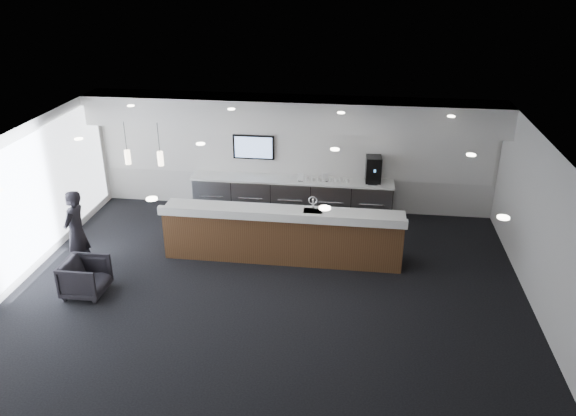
# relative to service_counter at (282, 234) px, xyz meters

# --- Properties ---
(ground) EXTENTS (10.00, 10.00, 0.00)m
(ground) POSITION_rel_service_counter_xyz_m (-0.09, -1.30, -0.58)
(ground) COLOR black
(ground) RESTS_ON ground
(ceiling) EXTENTS (10.00, 8.00, 0.02)m
(ceiling) POSITION_rel_service_counter_xyz_m (-0.09, -1.30, 2.42)
(ceiling) COLOR black
(ceiling) RESTS_ON back_wall
(back_wall) EXTENTS (10.00, 0.02, 3.00)m
(back_wall) POSITION_rel_service_counter_xyz_m (-0.09, 2.70, 0.92)
(back_wall) COLOR silver
(back_wall) RESTS_ON ground
(left_wall) EXTENTS (0.02, 8.00, 3.00)m
(left_wall) POSITION_rel_service_counter_xyz_m (-5.09, -1.30, 0.92)
(left_wall) COLOR silver
(left_wall) RESTS_ON ground
(right_wall) EXTENTS (0.02, 8.00, 3.00)m
(right_wall) POSITION_rel_service_counter_xyz_m (4.91, -1.30, 0.92)
(right_wall) COLOR silver
(right_wall) RESTS_ON ground
(soffit_bulkhead) EXTENTS (10.00, 0.90, 0.70)m
(soffit_bulkhead) POSITION_rel_service_counter_xyz_m (-0.09, 2.25, 2.07)
(soffit_bulkhead) COLOR white
(soffit_bulkhead) RESTS_ON back_wall
(alcove_panel) EXTENTS (9.80, 0.06, 1.40)m
(alcove_panel) POSITION_rel_service_counter_xyz_m (-0.09, 2.67, 1.02)
(alcove_panel) COLOR white
(alcove_panel) RESTS_ON back_wall
(window_blinds_wall) EXTENTS (0.04, 7.36, 2.55)m
(window_blinds_wall) POSITION_rel_service_counter_xyz_m (-5.05, -1.30, 0.92)
(window_blinds_wall) COLOR white
(window_blinds_wall) RESTS_ON left_wall
(back_credenza) EXTENTS (5.06, 0.66, 0.95)m
(back_credenza) POSITION_rel_service_counter_xyz_m (-0.09, 2.33, -0.10)
(back_credenza) COLOR #92939A
(back_credenza) RESTS_ON ground
(wall_tv) EXTENTS (1.05, 0.08, 0.62)m
(wall_tv) POSITION_rel_service_counter_xyz_m (-1.09, 2.60, 1.07)
(wall_tv) COLOR black
(wall_tv) RESTS_ON back_wall
(pendant_left) EXTENTS (0.12, 0.12, 0.30)m
(pendant_left) POSITION_rel_service_counter_xyz_m (-2.49, -0.50, 1.67)
(pendant_left) COLOR beige
(pendant_left) RESTS_ON ceiling
(pendant_right) EXTENTS (0.12, 0.12, 0.30)m
(pendant_right) POSITION_rel_service_counter_xyz_m (-3.19, -0.50, 1.67)
(pendant_right) COLOR beige
(pendant_right) RESTS_ON ceiling
(ceiling_can_lights) EXTENTS (7.00, 5.00, 0.02)m
(ceiling_can_lights) POSITION_rel_service_counter_xyz_m (-0.09, -1.30, 2.39)
(ceiling_can_lights) COLOR white
(ceiling_can_lights) RESTS_ON ceiling
(service_counter) EXTENTS (5.15, 0.87, 1.49)m
(service_counter) POSITION_rel_service_counter_xyz_m (0.00, 0.00, 0.00)
(service_counter) COLOR #4F2F1A
(service_counter) RESTS_ON ground
(coffee_machine) EXTENTS (0.39, 0.51, 0.65)m
(coffee_machine) POSITION_rel_service_counter_xyz_m (1.91, 2.40, 0.70)
(coffee_machine) COLOR black
(coffee_machine) RESTS_ON back_credenza
(info_sign_left) EXTENTS (0.15, 0.04, 0.21)m
(info_sign_left) POSITION_rel_service_counter_xyz_m (0.15, 2.21, 0.48)
(info_sign_left) COLOR white
(info_sign_left) RESTS_ON back_credenza
(info_sign_right) EXTENTS (0.16, 0.07, 0.21)m
(info_sign_right) POSITION_rel_service_counter_xyz_m (0.74, 2.26, 0.48)
(info_sign_right) COLOR white
(info_sign_right) RESTS_ON back_credenza
(armchair) EXTENTS (0.80, 0.78, 0.73)m
(armchair) POSITION_rel_service_counter_xyz_m (-3.59, -1.88, -0.21)
(armchair) COLOR black
(armchair) RESTS_ON ground
(lounge_guest) EXTENTS (0.47, 0.67, 1.77)m
(lounge_guest) POSITION_rel_service_counter_xyz_m (-4.13, -1.01, 0.31)
(lounge_guest) COLOR black
(lounge_guest) RESTS_ON ground
(cup_0) EXTENTS (0.09, 0.09, 0.09)m
(cup_0) POSITION_rel_service_counter_xyz_m (1.30, 2.26, 0.42)
(cup_0) COLOR white
(cup_0) RESTS_ON back_credenza
(cup_1) EXTENTS (0.13, 0.13, 0.09)m
(cup_1) POSITION_rel_service_counter_xyz_m (1.16, 2.26, 0.42)
(cup_1) COLOR white
(cup_1) RESTS_ON back_credenza
(cup_2) EXTENTS (0.11, 0.11, 0.09)m
(cup_2) POSITION_rel_service_counter_xyz_m (1.02, 2.26, 0.42)
(cup_2) COLOR white
(cup_2) RESTS_ON back_credenza
(cup_3) EXTENTS (0.12, 0.12, 0.09)m
(cup_3) POSITION_rel_service_counter_xyz_m (0.88, 2.26, 0.42)
(cup_3) COLOR white
(cup_3) RESTS_ON back_credenza
(cup_4) EXTENTS (0.13, 0.13, 0.09)m
(cup_4) POSITION_rel_service_counter_xyz_m (0.74, 2.26, 0.42)
(cup_4) COLOR white
(cup_4) RESTS_ON back_credenza
(cup_5) EXTENTS (0.10, 0.10, 0.09)m
(cup_5) POSITION_rel_service_counter_xyz_m (0.60, 2.26, 0.42)
(cup_5) COLOR white
(cup_5) RESTS_ON back_credenza
(cup_6) EXTENTS (0.13, 0.13, 0.09)m
(cup_6) POSITION_rel_service_counter_xyz_m (0.46, 2.26, 0.42)
(cup_6) COLOR white
(cup_6) RESTS_ON back_credenza
(cup_7) EXTENTS (0.11, 0.11, 0.09)m
(cup_7) POSITION_rel_service_counter_xyz_m (0.32, 2.26, 0.42)
(cup_7) COLOR white
(cup_7) RESTS_ON back_credenza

